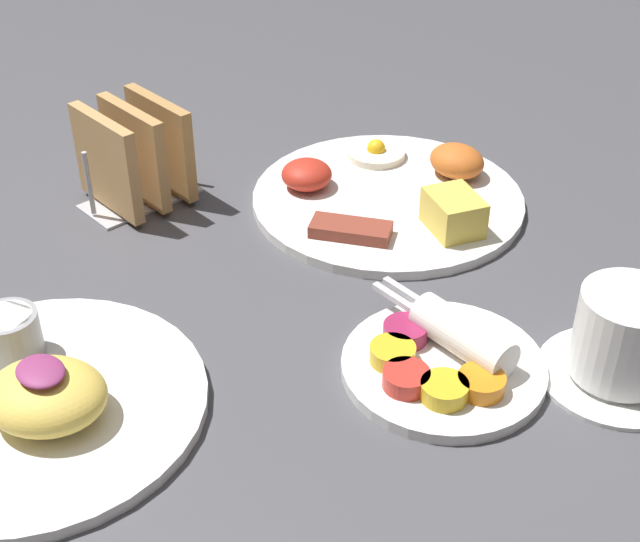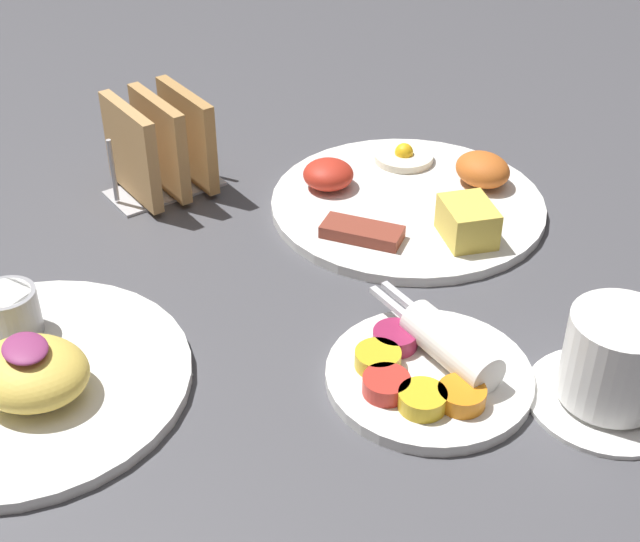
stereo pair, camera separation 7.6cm
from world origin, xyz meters
TOP-DOWN VIEW (x-y plane):
  - ground_plane at (0.00, 0.00)m, footprint 3.00×3.00m
  - plate_breakfast at (0.00, 0.20)m, footprint 0.28×0.28m
  - plate_condiments at (0.21, 0.04)m, footprint 0.17×0.16m
  - plate_foreground at (0.03, -0.21)m, footprint 0.25×0.25m
  - toast_rack at (-0.18, 0.02)m, footprint 0.10×0.12m
  - coffee_cup at (0.30, 0.13)m, footprint 0.12×0.12m
  - teaspoon at (0.12, -0.19)m, footprint 0.05×0.12m

SIDE VIEW (x-z plane):
  - ground_plane at x=0.00m, z-range 0.00..0.00m
  - teaspoon at x=0.12m, z-range 0.00..0.01m
  - plate_breakfast at x=0.00m, z-range -0.01..0.03m
  - plate_condiments at x=0.21m, z-range -0.01..0.03m
  - plate_foreground at x=0.03m, z-range -0.01..0.04m
  - coffee_cup at x=0.30m, z-range 0.00..0.08m
  - toast_rack at x=-0.18m, z-range 0.00..0.10m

